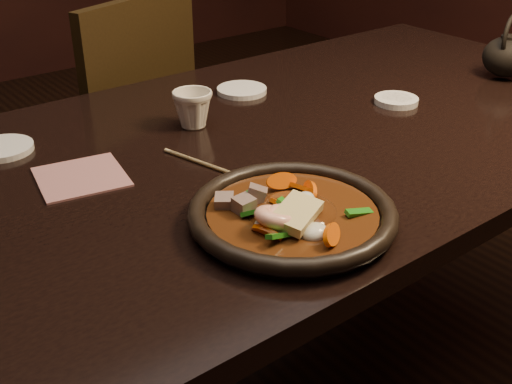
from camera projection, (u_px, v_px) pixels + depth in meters
table at (311, 157)px, 1.34m from camera, size 1.60×0.90×0.75m
chair at (115, 143)px, 1.83m from camera, size 0.56×0.56×0.92m
plate at (292, 215)px, 0.95m from camera, size 0.31×0.31×0.03m
stirfry at (289, 215)px, 0.94m from camera, size 0.19×0.22×0.07m
soy_dish at (396, 100)px, 1.41m from camera, size 0.10×0.10×0.01m
saucer_left at (2, 148)px, 1.18m from camera, size 0.11×0.11×0.01m
saucer_right at (242, 90)px, 1.47m from camera, size 0.11×0.11×0.01m
tea_cup at (193, 108)px, 1.27m from camera, size 0.10×0.09×0.08m
chopsticks at (216, 168)px, 1.12m from camera, size 0.07×0.24×0.01m
napkin at (81, 177)px, 1.09m from camera, size 0.17×0.17×0.00m
teapot at (507, 54)px, 1.54m from camera, size 0.14×0.11×0.15m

